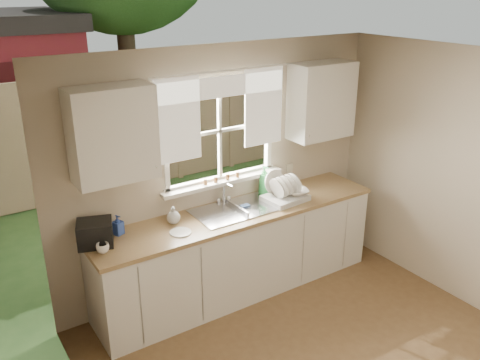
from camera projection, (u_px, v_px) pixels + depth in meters
room_walls at (374, 257)px, 3.55m from camera, size 3.62×4.02×2.50m
ceiling at (386, 74)px, 3.13m from camera, size 3.60×4.00×0.02m
window at (221, 147)px, 5.06m from camera, size 1.38×0.16×1.06m
curtains at (223, 104)px, 4.86m from camera, size 1.50×0.03×0.81m
base_cabinets at (238, 253)px, 5.20m from camera, size 3.00×0.62×0.87m
countertop at (238, 213)px, 5.03m from camera, size 3.04×0.65×0.04m
upper_cabinet_left at (113, 134)px, 4.20m from camera, size 0.70×0.33×0.80m
upper_cabinet_right at (322, 101)px, 5.38m from camera, size 0.70×0.33×0.80m
wall_outlet at (290, 169)px, 5.65m from camera, size 0.08×0.01×0.12m
sill_jars at (222, 178)px, 5.11m from camera, size 0.42×0.04×0.06m
sink at (237, 216)px, 5.07m from camera, size 0.88×0.52×0.40m
dish_rack at (285, 193)px, 5.24m from camera, size 0.46×0.36×0.31m
bowl at (297, 192)px, 5.26m from camera, size 0.28×0.28×0.06m
soap_bottle_a at (264, 180)px, 5.36m from camera, size 0.14×0.14×0.32m
soap_bottle_b at (118, 225)px, 4.53m from camera, size 0.11×0.11×0.18m
soap_bottle_c at (173, 215)px, 4.75m from camera, size 0.13×0.13×0.17m
saucer at (180, 232)px, 4.59m from camera, size 0.20×0.20×0.01m
cup at (103, 248)px, 4.24m from camera, size 0.12×0.12×0.09m
black_appliance at (95, 233)px, 4.35m from camera, size 0.36×0.34×0.22m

